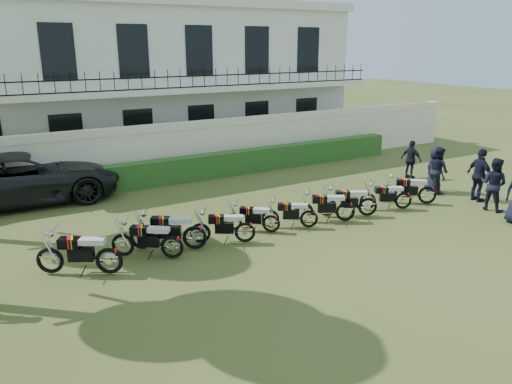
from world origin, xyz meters
TOP-DOWN VIEW (x-y plane):
  - ground at (0.00, 0.00)m, footprint 100.00×100.00m
  - perimeter_wall at (0.00, 8.00)m, footprint 30.00×0.35m
  - hedge at (1.00, 7.20)m, footprint 18.00×0.60m
  - building at (0.00, 13.96)m, footprint 20.40×9.60m
  - motorcycle_0 at (-5.47, 0.08)m, footprint 1.87×1.18m
  - motorcycle_1 at (-3.82, 0.18)m, footprint 1.62×1.24m
  - motorcycle_2 at (-3.06, 0.43)m, footprint 1.86×1.15m
  - motorcycle_3 at (-1.64, 0.18)m, footprint 1.66×0.96m
  - motorcycle_4 at (-0.59, 0.47)m, footprint 1.36×1.13m
  - motorcycle_5 at (0.62, 0.23)m, footprint 1.51×1.00m
  - motorcycle_6 at (1.95, 0.11)m, footprint 1.73×1.02m
  - motorcycle_7 at (2.90, 0.14)m, footprint 1.73×1.03m
  - motorcycle_8 at (4.45, 0.07)m, footprint 1.65×0.92m
  - motorcycle_9 at (5.58, 0.05)m, footprint 1.59×1.29m
  - suv at (-6.51, 7.38)m, footprint 6.54×3.13m
  - officer_1 at (6.98, -1.46)m, footprint 0.87×1.01m
  - officer_2 at (7.44, -0.59)m, footprint 0.64×1.18m
  - officer_3 at (6.99, 1.00)m, footprint 0.67×0.93m
  - officer_4 at (7.02, 0.89)m, footprint 0.85×0.98m
  - officer_5 at (7.75, 2.87)m, footprint 0.56×0.99m

SIDE VIEW (x-z plane):
  - ground at x=0.00m, z-range 0.00..0.00m
  - motorcycle_4 at x=-0.59m, z-range -0.04..0.88m
  - motorcycle_5 at x=0.62m, z-range -0.04..0.91m
  - motorcycle_8 at x=4.45m, z-range -0.04..0.94m
  - motorcycle_3 at x=-1.64m, z-range -0.04..0.96m
  - motorcycle_6 at x=1.95m, z-range -0.04..1.01m
  - motorcycle_7 at x=2.90m, z-range -0.04..1.01m
  - motorcycle_1 at x=-3.82m, z-range -0.04..1.02m
  - motorcycle_9 at x=5.58m, z-range -0.04..1.03m
  - hedge at x=1.00m, z-range 0.00..1.00m
  - motorcycle_2 at x=-3.06m, z-range -0.04..1.10m
  - motorcycle_0 at x=-5.47m, z-range -0.04..1.11m
  - officer_5 at x=7.75m, z-range 0.00..1.60m
  - officer_3 at x=6.99m, z-range 0.00..1.76m
  - officer_4 at x=7.02m, z-range 0.00..1.76m
  - suv at x=-6.51m, z-range 0.00..1.80m
  - officer_1 at x=6.98m, z-range 0.00..1.81m
  - officer_2 at x=7.44m, z-range 0.00..1.91m
  - perimeter_wall at x=0.00m, z-range 0.02..2.32m
  - building at x=0.00m, z-range 0.01..7.41m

